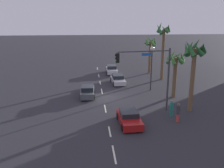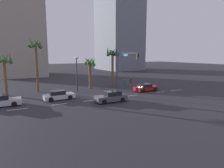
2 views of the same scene
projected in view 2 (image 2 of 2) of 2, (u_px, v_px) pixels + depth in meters
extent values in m
plane|color=#28282D|center=(108.00, 98.00, 27.52)|extent=(220.00, 220.00, 0.00)
cube|color=silver|center=(18.00, 109.00, 22.07)|extent=(2.24, 0.14, 0.01)
cube|color=silver|center=(59.00, 104.00, 24.27)|extent=(1.95, 0.14, 0.01)
cube|color=silver|center=(91.00, 100.00, 26.32)|extent=(2.38, 0.14, 0.01)
cube|color=silver|center=(132.00, 96.00, 29.41)|extent=(2.38, 0.14, 0.01)
cube|color=silver|center=(160.00, 92.00, 32.06)|extent=(2.06, 0.14, 0.01)
cube|color=silver|center=(176.00, 90.00, 33.81)|extent=(2.57, 0.14, 0.01)
cube|color=maroon|center=(146.00, 88.00, 33.07)|extent=(4.27, 2.00, 0.66)
cube|color=black|center=(145.00, 85.00, 32.86)|extent=(2.08, 1.69, 0.47)
cylinder|color=black|center=(148.00, 88.00, 34.49)|extent=(0.65, 0.24, 0.64)
cylinder|color=black|center=(155.00, 89.00, 33.00)|extent=(0.65, 0.24, 0.64)
cylinder|color=black|center=(137.00, 89.00, 33.19)|extent=(0.65, 0.24, 0.64)
cylinder|color=black|center=(143.00, 91.00, 31.70)|extent=(0.65, 0.24, 0.64)
cube|color=#474C51|center=(111.00, 98.00, 25.50)|extent=(4.33, 1.80, 0.72)
cube|color=black|center=(113.00, 93.00, 25.51)|extent=(2.10, 1.54, 0.55)
cylinder|color=black|center=(104.00, 102.00, 24.25)|extent=(0.65, 0.24, 0.64)
cylinder|color=black|center=(100.00, 99.00, 25.65)|extent=(0.65, 0.24, 0.64)
cylinder|color=black|center=(122.00, 100.00, 25.41)|extent=(0.65, 0.24, 0.64)
cylinder|color=black|center=(117.00, 97.00, 26.82)|extent=(0.65, 0.24, 0.64)
cube|color=#B7B7BC|center=(2.00, 102.00, 23.31)|extent=(4.44, 1.93, 0.70)
cylinder|color=black|center=(14.00, 101.00, 24.71)|extent=(0.64, 0.23, 0.64)
cylinder|color=black|center=(14.00, 104.00, 23.18)|extent=(0.64, 0.23, 0.64)
cube|color=#B7B7BC|center=(59.00, 96.00, 26.82)|extent=(4.34, 2.00, 0.61)
cube|color=black|center=(57.00, 93.00, 26.60)|extent=(2.12, 1.67, 0.54)
cylinder|color=black|center=(66.00, 95.00, 28.22)|extent=(0.65, 0.25, 0.64)
cylinder|color=black|center=(70.00, 97.00, 26.80)|extent=(0.65, 0.25, 0.64)
cylinder|color=black|center=(48.00, 97.00, 26.88)|extent=(0.65, 0.25, 0.64)
cylinder|color=black|center=(51.00, 100.00, 25.46)|extent=(0.65, 0.25, 0.64)
cylinder|color=#38383D|center=(117.00, 70.00, 35.19)|extent=(0.20, 0.20, 6.78)
cylinder|color=#38383D|center=(127.00, 53.00, 32.47)|extent=(0.78, 5.50, 0.12)
cube|color=black|center=(138.00, 57.00, 30.31)|extent=(0.36, 0.36, 0.95)
sphere|color=#360503|center=(138.00, 55.00, 30.12)|extent=(0.20, 0.20, 0.20)
sphere|color=#392605|center=(138.00, 57.00, 30.17)|extent=(0.20, 0.20, 0.20)
sphere|color=green|center=(138.00, 59.00, 30.22)|extent=(0.20, 0.20, 0.20)
cube|color=#1959B2|center=(126.00, 55.00, 32.74)|extent=(0.17, 1.10, 0.28)
cylinder|color=#2D2D33|center=(77.00, 76.00, 31.89)|extent=(0.18, 0.18, 5.50)
sphere|color=#F2EACC|center=(76.00, 58.00, 31.42)|extent=(0.56, 0.56, 0.56)
cylinder|color=#1E7266|center=(125.00, 86.00, 36.43)|extent=(0.38, 0.38, 0.73)
cylinder|color=#1E7266|center=(125.00, 82.00, 36.31)|extent=(0.50, 0.50, 0.80)
sphere|color=#8C664C|center=(125.00, 79.00, 36.24)|extent=(0.22, 0.22, 0.22)
cylinder|color=#BF3833|center=(131.00, 85.00, 37.21)|extent=(0.38, 0.38, 0.80)
cylinder|color=#333338|center=(131.00, 81.00, 37.08)|extent=(0.51, 0.51, 0.87)
sphere|color=#8C664C|center=(131.00, 78.00, 36.99)|extent=(0.24, 0.24, 0.24)
cylinder|color=brown|center=(90.00, 75.00, 35.30)|extent=(0.49, 0.49, 5.04)
cone|color=#38702D|center=(94.00, 61.00, 35.32)|extent=(0.67, 1.52, 1.52)
cone|color=#38702D|center=(91.00, 61.00, 35.60)|extent=(1.39, 1.26, 1.50)
cone|color=#38702D|center=(88.00, 61.00, 35.64)|extent=(1.62, 0.69, 1.72)
cone|color=#38702D|center=(86.00, 61.00, 34.92)|extent=(1.14, 1.41, 1.26)
cone|color=#38702D|center=(87.00, 60.00, 34.32)|extent=(1.05, 1.53, 1.48)
cone|color=#38702D|center=(90.00, 62.00, 34.10)|extent=(1.67, 1.15, 1.58)
cone|color=#38702D|center=(93.00, 62.00, 34.61)|extent=(1.32, 1.17, 1.55)
cylinder|color=brown|center=(37.00, 68.00, 31.85)|extent=(0.45, 0.45, 7.99)
cone|color=#235628|center=(40.00, 44.00, 31.49)|extent=(0.69, 1.43, 1.32)
cone|color=#235628|center=(36.00, 43.00, 31.85)|extent=(1.36, 1.01, 1.39)
cone|color=#235628|center=(32.00, 44.00, 31.41)|extent=(1.38, 1.43, 1.39)
cone|color=#235628|center=(31.00, 42.00, 30.44)|extent=(1.19, 1.34, 1.77)
cone|color=#235628|center=(38.00, 44.00, 30.62)|extent=(1.72, 1.05, 1.69)
cylinder|color=brown|center=(113.00, 70.00, 37.54)|extent=(0.46, 0.46, 6.73)
cone|color=#235628|center=(116.00, 52.00, 37.40)|extent=(0.67, 1.39, 1.44)
cone|color=#235628|center=(113.00, 52.00, 37.79)|extent=(1.66, 1.33, 1.44)
cone|color=#235628|center=(110.00, 52.00, 37.55)|extent=(1.45, 0.86, 1.43)
cone|color=#235628|center=(108.00, 51.00, 36.89)|extent=(1.02, 1.48, 1.88)
cone|color=#235628|center=(111.00, 52.00, 36.50)|extent=(1.00, 1.27, 1.38)
cone|color=#235628|center=(114.00, 52.00, 36.22)|extent=(1.76, 0.85, 1.50)
cone|color=#235628|center=(117.00, 52.00, 36.59)|extent=(1.56, 1.30, 1.78)
cylinder|color=brown|center=(5.00, 78.00, 29.08)|extent=(0.44, 0.44, 5.59)
cone|color=#38702D|center=(10.00, 58.00, 28.99)|extent=(0.66, 1.54, 1.79)
cone|color=#38702D|center=(6.00, 58.00, 29.39)|extent=(1.25, 0.96, 1.65)
cone|color=#38702D|center=(5.00, 58.00, 28.11)|extent=(1.40, 0.92, 1.52)
cube|color=#9E9384|center=(23.00, 27.00, 55.64)|extent=(12.89, 16.43, 28.30)
cube|color=slate|center=(119.00, 33.00, 78.54)|extent=(15.50, 18.18, 29.99)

